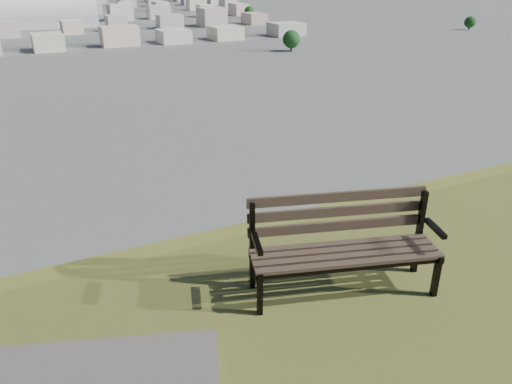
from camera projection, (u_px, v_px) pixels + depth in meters
park_bench at (342, 240)px, 4.95m from camera, size 1.94×1.09×0.97m
arena at (43, 16)px, 249.88m from camera, size 52.30×24.93×21.52m
city_blocks at (2, 6)px, 334.78m from camera, size 395.00×361.00×7.00m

